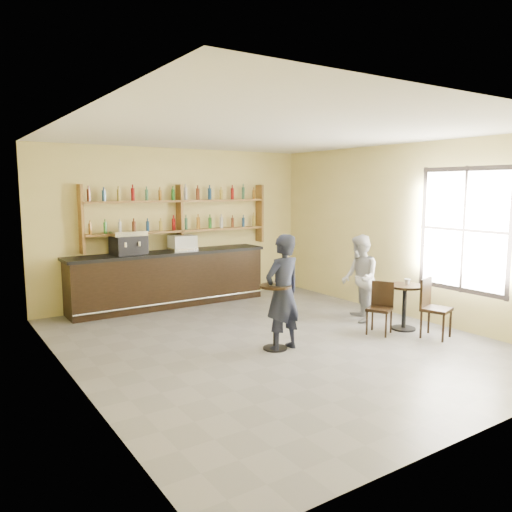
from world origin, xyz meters
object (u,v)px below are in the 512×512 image
bar_counter (169,279)px  chair_west (379,309)px  pastry_case (182,243)px  man_main (283,293)px  espresso_machine (129,243)px  chair_south (436,309)px  patron_second (360,278)px  pedestal_table (275,317)px  cafe_table (404,307)px

bar_counter → chair_west: bearing=-61.3°
pastry_case → chair_west: (1.76, -3.76, -0.84)m
bar_counter → man_main: man_main is taller
espresso_machine → chair_south: espresso_machine is taller
patron_second → chair_south: bearing=43.4°
chair_west → patron_second: size_ratio=0.55×
pastry_case → pedestal_table: pastry_case is taller
espresso_machine → man_main: 3.72m
man_main → patron_second: 2.19m
bar_counter → chair_west: size_ratio=4.83×
espresso_machine → pastry_case: bearing=-8.5°
man_main → chair_south: bearing=152.9°
cafe_table → chair_west: chair_west is taller
pastry_case → chair_west: bearing=-59.7°
bar_counter → pastry_case: size_ratio=7.95×
bar_counter → patron_second: 3.82m
pedestal_table → patron_second: 2.26m
cafe_table → chair_west: size_ratio=0.90×
cafe_table → patron_second: (-0.24, 0.82, 0.40)m
pedestal_table → chair_south: size_ratio=1.02×
cafe_table → chair_south: (0.05, -0.60, 0.09)m
bar_counter → pastry_case: 0.78m
patron_second → espresso_machine: bearing=-101.3°
bar_counter → chair_west: 4.29m
chair_west → bar_counter: bearing=-178.5°
pastry_case → patron_second: (2.06, -2.99, -0.49)m
man_main → patron_second: bearing=-172.7°
chair_west → chair_south: (0.60, -0.65, 0.05)m
cafe_table → espresso_machine: bearing=132.0°
espresso_machine → pedestal_table: bearing=-82.4°
espresso_machine → patron_second: 4.41m
chair_south → cafe_table: bearing=76.8°
bar_counter → espresso_machine: espresso_machine is taller
chair_west → patron_second: 0.90m
pedestal_table → man_main: man_main is taller
espresso_machine → chair_south: 5.69m
bar_counter → man_main: size_ratio=2.38×
espresso_machine → pedestal_table: 3.70m
chair_south → pastry_case: bearing=100.2°
man_main → cafe_table: 2.42m
pastry_case → pedestal_table: 3.55m
espresso_machine → pedestal_table: (1.00, -3.46, -0.85)m
cafe_table → chair_south: size_ratio=0.81×
pedestal_table → man_main: 0.39m
man_main → chair_west: 1.88m
espresso_machine → chair_west: espresso_machine is taller
espresso_machine → chair_south: bearing=-60.2°
pastry_case → pedestal_table: (-0.13, -3.46, -0.78)m
pedestal_table → chair_west: size_ratio=1.14×
pedestal_table → chair_west: bearing=-9.2°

